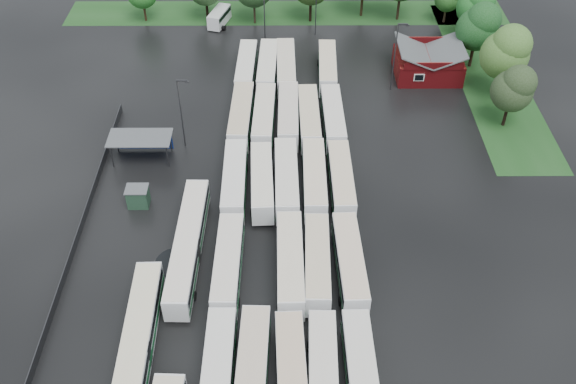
{
  "coord_description": "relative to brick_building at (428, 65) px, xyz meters",
  "views": [
    {
      "loc": [
        1.71,
        -45.45,
        53.01
      ],
      "look_at": [
        2.0,
        12.0,
        2.5
      ],
      "focal_mm": 40.0,
      "sensor_mm": 36.0,
      "label": 1
    }
  ],
  "objects": [
    {
      "name": "bus_r1c4",
      "position": [
        -15.45,
        -55.28,
        0.05
      ],
      "size": [
        2.84,
        12.54,
        3.48
      ],
      "rotation": [
        0.0,
        0.0,
        0.01
      ],
      "color": "white",
      "rests_on": "ground"
    },
    {
      "name": "bus_r2c2",
      "position": [
        -21.83,
        -41.79,
        0.15
      ],
      "size": [
        2.96,
        13.2,
        3.66
      ],
      "rotation": [
        0.0,
        0.0,
        0.01
      ],
      "color": "white",
      "rests_on": "ground"
    },
    {
      "name": "bus_r4c3",
      "position": [
        -19.0,
        -14.62,
        0.11
      ],
      "size": [
        2.96,
        12.95,
        3.59
      ],
      "rotation": [
        0.0,
        0.0,
        0.02
      ],
      "color": "white",
      "rests_on": "ground"
    },
    {
      "name": "utility_hut",
      "position": [
        -40.2,
        -30.17,
        -0.55
      ],
      "size": [
        2.7,
        2.2,
        2.62
      ],
      "color": "#1E3B28",
      "rests_on": "ground"
    },
    {
      "name": "ground",
      "position": [
        -24.0,
        -42.77,
        -1.87
      ],
      "size": [
        160.0,
        160.0,
        0.0
      ],
      "primitive_type": "plane",
      "color": "black",
      "rests_on": "ground"
    },
    {
      "name": "west_fence",
      "position": [
        -46.2,
        -34.77,
        -1.27
      ],
      "size": [
        0.1,
        50.0,
        1.2
      ],
      "primitive_type": "cube",
      "color": "#2D2D30",
      "rests_on": "ground"
    },
    {
      "name": "bus_r4c4",
      "position": [
        -15.68,
        -14.57,
        0.11
      ],
      "size": [
        2.99,
        12.93,
        3.59
      ],
      "rotation": [
        0.0,
        0.0,
        0.02
      ],
      "color": "white",
      "rests_on": "ground"
    },
    {
      "name": "puddle_2",
      "position": [
        -34.58,
        -39.74,
        -1.86
      ],
      "size": [
        4.6,
        4.6,
        0.01
      ],
      "primitive_type": "cylinder",
      "color": "black",
      "rests_on": "ground"
    },
    {
      "name": "artic_bus_west_b",
      "position": [
        -33.08,
        -38.92,
        0.07
      ],
      "size": [
        3.08,
        18.9,
        3.5
      ],
      "rotation": [
        0.0,
        0.0,
        -0.02
      ],
      "color": "white",
      "rests_on": "ground"
    },
    {
      "name": "wash_shed",
      "position": [
        -41.2,
        -20.74,
        1.12
      ],
      "size": [
        8.2,
        4.2,
        3.58
      ],
      "color": "#2D2D30",
      "rests_on": "ground"
    },
    {
      "name": "grass_strip_north",
      "position": [
        -22.0,
        22.03,
        -1.86
      ],
      "size": [
        80.0,
        10.0,
        0.01
      ],
      "primitive_type": "cube",
      "color": "#1A4418",
      "rests_on": "ground"
    },
    {
      "name": "bus_r2c0",
      "position": [
        -28.46,
        -41.79,
        0.09
      ],
      "size": [
        2.88,
        12.83,
        3.56
      ],
      "rotation": [
        0.0,
        0.0,
        -0.01
      ],
      "color": "white",
      "rests_on": "ground"
    },
    {
      "name": "bus_r3c2",
      "position": [
        -22.17,
        -27.91,
        0.16
      ],
      "size": [
        3.05,
        13.27,
        3.68
      ],
      "rotation": [
        0.0,
        0.0,
        0.02
      ],
      "color": "white",
      "rests_on": "ground"
    },
    {
      "name": "tree_east_3",
      "position": [
        9.36,
        11.19,
        4.66
      ],
      "size": [
        6.13,
        6.13,
        10.15
      ],
      "color": "black",
      "rests_on": "ground"
    },
    {
      "name": "puddle_3",
      "position": [
        -19.94,
        -45.4,
        -1.86
      ],
      "size": [
        3.65,
        3.65,
        0.01
      ],
      "primitive_type": "cylinder",
      "color": "black",
      "rests_on": "ground"
    },
    {
      "name": "artic_bus_west_c",
      "position": [
        -36.39,
        -52.17,
        0.07
      ],
      "size": [
        3.06,
        18.88,
        3.49
      ],
      "rotation": [
        0.0,
        0.0,
        0.02
      ],
      "color": "white",
      "rests_on": "ground"
    },
    {
      "name": "bus_r5c0",
      "position": [
        -28.3,
        -0.92,
        0.08
      ],
      "size": [
        3.06,
        12.78,
        3.54
      ],
      "rotation": [
        0.0,
        0.0,
        -0.03
      ],
      "color": "white",
      "rests_on": "ground"
    },
    {
      "name": "bus_r1c3",
      "position": [
        -18.94,
        -55.33,
        0.04
      ],
      "size": [
        2.97,
        12.53,
        3.47
      ],
      "rotation": [
        0.0,
        0.0,
        -0.03
      ],
      "color": "white",
      "rests_on": "ground"
    },
    {
      "name": "bus_r1c0",
      "position": [
        -28.53,
        -55.14,
        0.08
      ],
      "size": [
        2.76,
        12.74,
        3.54
      ],
      "rotation": [
        0.0,
        0.0,
        -0.0
      ],
      "color": "white",
      "rests_on": "ground"
    },
    {
      "name": "lamp_post_nw",
      "position": [
        -35.8,
        -18.33,
        4.18
      ],
      "size": [
        1.6,
        0.31,
        10.41
      ],
      "color": "#2D2D30",
      "rests_on": "ground"
    },
    {
      "name": "tree_east_0",
      "position": [
        8.85,
        -13.76,
        4.34
      ],
      "size": [
        5.83,
        5.83,
        9.65
      ],
      "color": "black",
      "rests_on": "ground"
    },
    {
      "name": "tree_east_1",
      "position": [
        9.54,
        -6.12,
        5.66
      ],
      "size": [
        7.07,
        7.07,
        11.7
      ],
      "color": "black",
      "rests_on": "ground"
    },
    {
      "name": "bus_r3c0",
      "position": [
        -28.56,
        -27.95,
        0.13
      ],
      "size": [
        2.94,
        13.05,
        3.62
      ],
      "rotation": [
        0.0,
        0.0,
        0.01
      ],
      "color": "white",
      "rests_on": "ground"
    },
    {
      "name": "bus_r4c1",
      "position": [
        -25.25,
        -14.34,
        0.13
      ],
      "size": [
        3.16,
        13.1,
        3.62
      ],
      "rotation": [
        0.0,
        0.0,
        -0.03
      ],
      "color": "white",
      "rests_on": "ground"
    },
    {
      "name": "bus_r2c3",
      "position": [
        -18.92,
        -41.62,
        0.05
      ],
      "size": [
        2.96,
        12.56,
        3.48
      ],
      "rotation": [
        0.0,
        0.0,
        -0.02
      ],
      "color": "white",
      "rests_on": "ground"
    },
    {
      "name": "bus_r1c1",
      "position": [
        -25.4,
        -55.09,
        0.12
      ],
      "size": [
        3.18,
        13.07,
        3.62
      ],
      "rotation": [
        0.0,
        0.0,
        -0.03
      ],
      "color": "white",
      "rests_on": "ground"
    },
    {
      "name": "brick_building",
      "position": [
        0.0,
        0.0,
        0.0
      ],
      "size": [
        10.07,
        8.6,
        5.39
      ],
      "color": "maroon",
      "rests_on": "ground"
    },
    {
      "name": "tree_east_2",
      "position": [
        7.69,
        2.68,
        5.17
      ],
      "size": [
        6.61,
        6.61,
        10.95
      ],
      "color": "black",
      "rests_on": "ground"
    },
    {
      "name": "lamp_post_back_w",
      "position": [
        -25.55,
        10.89,
        4.31
      ],
      "size": [
        1.64,
        0.32,
        10.64
      ],
      "color": "#2D2D30",
      "rests_on": "ground"
    },
    {
      "name": "bus_r5c4",
      "position": [
        -15.74,
        -0.94,
        0.07
      ],
      "size": [
        3.11,
        12.71,
        3.52
      ],
      "rotation": [
        0.0,
        0.0,
        -0.03
      ],
      "color": "white",
      "rests_on": "ground"
    },
    {
      "name": "bus_r1c2",
      "position": [
        -21.8,
        -55.51,
        0.07
      ],
      "size": [
        3.16,
        12.71,
        3.51
      ],
      "rotation": [
        0.0,
        0.0,
        0.04
      ],
      "color": "white",
      "rests_on": "ground"
    },
    {
      "name": "bus_r3c3",
      "position": [
        -18.73,
        -27.81,
        0.13
      ],
      "size": [
        2.85,
        13.04,
        3.63
      ],
      "rotation": [
        0.0,
        0.0,
        -0.01
      ],
      "color": "white",
      "rests_on": "ground"
    },
    {
      "name": "bus_r5c1",
      "position": [
        -25.01,
        -0.94,
        0.12
      ],
      "size": [
        3.17,
        13.05,
        3.61
      ],
      "rotation": [
        0.0,
        0.0,
        -0.03
      ],
      "color": "white",
      "rests_on": "ground"
    },
    {
      "name": "bus_r2c4",
      "position": [
        -15.44,
        -41.64,
        0.08
      ],
      "size": [
        3.17,
        12.81,
        3.54
      ],
      "rotation": [
        0.0,
        0.0,
        0.04
      ],
      "color": "white",
      "rests_on": "ground"
    },
    {
      "name": "minibus",
      "position": [
        -33.93,
        17.43,
        -0.37
      ],
      "size": [
        3.92,
        6.54,
        2.69
      ],
      "rotation": [
        0.0,
        0.0,
        -0.29
      ],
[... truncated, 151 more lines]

